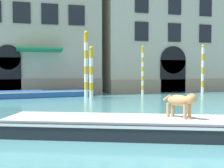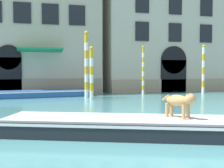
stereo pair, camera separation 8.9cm
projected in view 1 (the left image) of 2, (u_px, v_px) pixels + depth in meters
palazzo_left at (34, 8)px, 26.35m from camera, size 10.34×7.40×14.31m
palazzo_right at (160, 11)px, 29.67m from camera, size 11.45×6.13×15.11m
boat_foreground at (133, 126)px, 9.83m from camera, size 8.47×5.15×0.56m
dog_on_deck at (181, 101)px, 9.73m from camera, size 0.71×1.14×0.82m
boat_moored_near_palazzo at (44, 93)px, 22.43m from camera, size 7.14×2.18×0.48m
mooring_pole_0 at (86, 64)px, 21.86m from camera, size 0.29×0.29×4.68m
mooring_pole_1 at (91, 73)px, 20.80m from camera, size 0.26×0.26×3.54m
mooring_pole_2 at (143, 70)px, 24.20m from camera, size 0.20×0.20×3.80m
mooring_pole_3 at (203, 69)px, 25.08m from camera, size 0.24×0.24×3.95m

